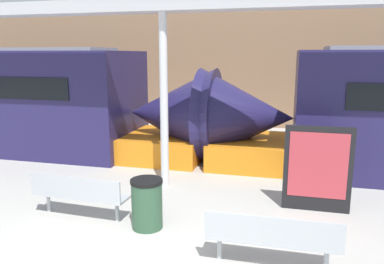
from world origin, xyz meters
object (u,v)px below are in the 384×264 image
(bench_far, at_px, (78,193))
(support_column_near, at_px, (164,103))
(bench_near, at_px, (272,236))
(poster_board, at_px, (317,169))
(trash_bin, at_px, (147,204))

(bench_far, height_order, support_column_near, support_column_near)
(bench_far, bearing_deg, bench_near, -10.61)
(poster_board, bearing_deg, bench_near, -108.19)
(bench_near, relative_size, poster_board, 1.13)
(poster_board, bearing_deg, support_column_near, 168.58)
(bench_near, height_order, poster_board, poster_board)
(trash_bin, bearing_deg, bench_near, -19.71)
(trash_bin, height_order, support_column_near, support_column_near)
(poster_board, distance_m, support_column_near, 3.54)
(bench_near, relative_size, support_column_near, 0.49)
(bench_near, height_order, bench_far, same)
(bench_far, height_order, trash_bin, trash_bin)
(bench_far, height_order, poster_board, poster_board)
(trash_bin, relative_size, poster_board, 0.53)
(bench_far, bearing_deg, poster_board, 21.17)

